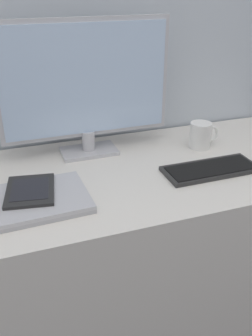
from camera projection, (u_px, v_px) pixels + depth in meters
The scene contains 6 objects.
desk at pixel (98, 270), 1.28m from camera, with size 1.55×0.58×0.73m.
monitor at pixel (86, 86), 1.16m from camera, with size 0.55×0.11×0.43m.
keyboard at pixel (211, 169), 1.14m from camera, with size 0.29×0.12×0.01m.
laptop at pixel (26, 202), 0.96m from camera, with size 0.32×0.21×0.02m.
ereader at pixel (30, 190), 0.99m from camera, with size 0.15×0.18×0.01m.
coffee_mug at pixel (201, 135), 1.28m from camera, with size 0.11×0.07×0.09m.
Camera 1 is at (-0.24, -0.70, 1.26)m, focal length 40.00 mm.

